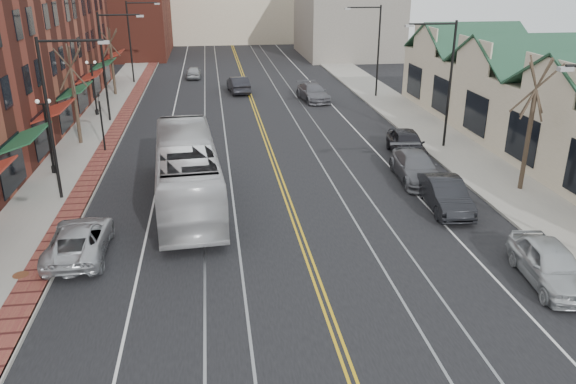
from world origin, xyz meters
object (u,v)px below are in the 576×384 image
object	(u,v)px
parked_car_a	(550,264)
parked_car_c	(416,167)
parked_car_d	(407,143)
parked_car_b	(445,195)
transit_bus	(187,171)
parked_suv	(79,240)

from	to	relation	value
parked_car_a	parked_car_c	bearing A→B (deg)	102.11
parked_car_d	parked_car_b	bearing A→B (deg)	-90.50
transit_bus	parked_suv	size ratio (longest dim) A/B	2.44
parked_car_b	parked_car_c	size ratio (longest dim) A/B	0.90
transit_bus	parked_car_a	bearing A→B (deg)	140.41
parked_suv	parked_car_c	world-z (taller)	parked_car_c
parked_suv	parked_car_a	size ratio (longest dim) A/B	1.08
parked_car_b	parked_car_d	world-z (taller)	parked_car_d
parked_suv	parked_car_c	bearing A→B (deg)	-159.45
parked_car_a	parked_car_d	bearing A→B (deg)	97.06
parked_car_a	parked_car_b	xyz separation A→B (m)	(-1.14, 7.20, -0.01)
parked_suv	parked_car_a	distance (m)	18.55
parked_car_a	parked_car_d	xyz separation A→B (m)	(-0.18, 15.69, 0.04)
transit_bus	parked_car_b	size ratio (longest dim) A/B	2.59
parked_car_d	parked_car_c	bearing A→B (deg)	-96.65
parked_car_a	parked_car_c	xyz separation A→B (m)	(-1.14, 11.40, -0.03)
transit_bus	parked_car_a	world-z (taller)	transit_bus
transit_bus	parked_car_c	size ratio (longest dim) A/B	2.33
parked_car_b	parked_suv	bearing A→B (deg)	-166.57
transit_bus	parked_car_d	bearing A→B (deg)	-160.25
transit_bus	parked_car_a	distance (m)	16.82
parked_car_b	parked_car_d	bearing A→B (deg)	88.54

